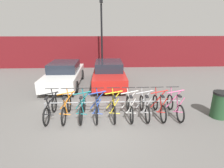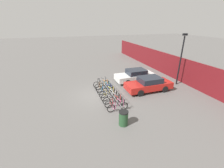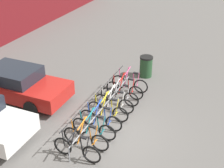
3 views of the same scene
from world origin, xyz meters
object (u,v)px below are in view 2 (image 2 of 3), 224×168
(bicycle_red, at_px, (115,103))
(bicycle_pink, at_px, (118,107))
(car_white, at_px, (135,76))
(trash_bin, at_px, (123,118))
(lamp_post, at_px, (181,57))
(bicycle_black, at_px, (101,84))
(bike_rack, at_px, (110,92))
(bicycle_blue, at_px, (106,91))
(bicycle_teal, at_px, (104,88))
(car_red, at_px, (149,84))
(bicycle_yellow, at_px, (108,93))
(bicycle_silver, at_px, (112,99))
(bicycle_white, at_px, (110,96))
(bicycle_orange, at_px, (103,86))

(bicycle_red, height_order, bicycle_pink, same)
(car_white, xyz_separation_m, trash_bin, (6.79, -4.29, -0.17))
(bicycle_red, distance_m, lamp_post, 8.70)
(bicycle_black, distance_m, car_white, 4.09)
(bike_rack, xyz_separation_m, bicycle_blue, (-0.62, -0.15, -0.13))
(bike_rack, xyz_separation_m, bicycle_black, (-2.41, -0.15, -0.13))
(trash_bin, bearing_deg, car_white, 147.72)
(bicycle_teal, bearing_deg, bicycle_red, -3.48)
(bicycle_black, height_order, bicycle_pink, same)
(bike_rack, height_order, car_red, car_red)
(bicycle_black, distance_m, bicycle_blue, 1.79)
(bicycle_teal, height_order, bicycle_red, same)
(bike_rack, distance_m, bicycle_yellow, 0.19)
(bicycle_black, xyz_separation_m, bicycle_pink, (4.83, 0.00, 0.00))
(bicycle_yellow, distance_m, car_white, 4.91)
(bicycle_silver, distance_m, bicycle_pink, 1.21)
(bicycle_silver, distance_m, lamp_post, 8.56)
(bicycle_white, relative_size, bicycle_silver, 1.00)
(bicycle_black, height_order, car_red, car_red)
(bicycle_white, xyz_separation_m, lamp_post, (-1.13, 7.97, 2.61))
(bicycle_blue, height_order, lamp_post, lamp_post)
(bicycle_black, height_order, bicycle_silver, same)
(bike_rack, distance_m, bicycle_teal, 1.21)
(trash_bin, bearing_deg, bicycle_white, 176.32)
(bicycle_blue, relative_size, car_red, 0.38)
(bicycle_yellow, xyz_separation_m, bicycle_silver, (1.19, 0.00, 0.00))
(bicycle_orange, relative_size, car_white, 0.38)
(bicycle_black, distance_m, car_red, 4.81)
(bicycle_yellow, height_order, car_white, car_white)
(bicycle_pink, bearing_deg, bike_rack, 173.69)
(car_red, distance_m, trash_bin, 6.05)
(car_white, distance_m, car_red, 2.65)
(bicycle_blue, bearing_deg, car_red, 80.85)
(bicycle_orange, height_order, bicycle_teal, same)
(bicycle_blue, distance_m, bicycle_pink, 3.04)
(bicycle_silver, xyz_separation_m, car_red, (-1.27, 4.19, 0.31))
(bicycle_orange, xyz_separation_m, lamp_post, (1.29, 7.97, 2.61))
(bicycle_black, bearing_deg, bicycle_silver, 2.44)
(car_white, xyz_separation_m, lamp_post, (2.21, 3.90, 2.30))
(bicycle_white, distance_m, bicycle_silver, 0.58)
(trash_bin, bearing_deg, bicycle_blue, 177.30)
(bike_rack, bearing_deg, car_white, 124.75)
(bicycle_black, xyz_separation_m, lamp_post, (1.91, 7.97, 2.61))
(bike_rack, bearing_deg, bicycle_pink, -3.52)
(bicycle_blue, xyz_separation_m, car_red, (0.55, 4.19, 0.31))
(bike_rack, xyz_separation_m, trash_bin, (4.07, -0.37, 0.02))
(lamp_post, xyz_separation_m, trash_bin, (4.58, -8.20, -2.47))
(bicycle_pink, distance_m, lamp_post, 8.89)
(bicycle_orange, relative_size, bicycle_teal, 1.00)
(bicycle_yellow, bearing_deg, bicycle_orange, 179.38)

